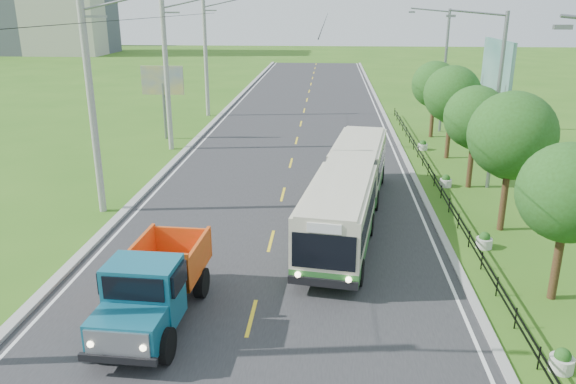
# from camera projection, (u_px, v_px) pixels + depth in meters

# --- Properties ---
(ground) EXTENTS (240.00, 240.00, 0.00)m
(ground) POSITION_uv_depth(u_px,v_px,m) (251.00, 318.00, 17.49)
(ground) COLOR #306317
(ground) RESTS_ON ground
(road) EXTENTS (14.00, 120.00, 0.02)m
(road) POSITION_uv_depth(u_px,v_px,m) (293.00, 155.00, 36.40)
(road) COLOR #28282B
(road) RESTS_ON ground
(curb_left) EXTENTS (0.40, 120.00, 0.15)m
(curb_left) POSITION_uv_depth(u_px,v_px,m) (184.00, 152.00, 36.87)
(curb_left) COLOR #9E9E99
(curb_left) RESTS_ON ground
(curb_right) EXTENTS (0.30, 120.00, 0.10)m
(curb_right) POSITION_uv_depth(u_px,v_px,m) (404.00, 156.00, 35.89)
(curb_right) COLOR #9E9E99
(curb_right) RESTS_ON ground
(edge_line_left) EXTENTS (0.12, 120.00, 0.00)m
(edge_line_left) POSITION_uv_depth(u_px,v_px,m) (192.00, 153.00, 36.85)
(edge_line_left) COLOR silver
(edge_line_left) RESTS_ON road
(edge_line_right) EXTENTS (0.12, 120.00, 0.00)m
(edge_line_right) POSITION_uv_depth(u_px,v_px,m) (396.00, 157.00, 35.93)
(edge_line_right) COLOR silver
(edge_line_right) RESTS_ON road
(centre_dash) EXTENTS (0.12, 2.20, 0.00)m
(centre_dash) POSITION_uv_depth(u_px,v_px,m) (251.00, 318.00, 17.48)
(centre_dash) COLOR yellow
(centre_dash) RESTS_ON road
(railing_right) EXTENTS (0.04, 40.00, 0.60)m
(railing_right) POSITION_uv_depth(u_px,v_px,m) (434.00, 181.00, 30.08)
(railing_right) COLOR black
(railing_right) RESTS_ON ground
(pole_near) EXTENTS (3.51, 0.32, 10.00)m
(pole_near) POSITION_uv_depth(u_px,v_px,m) (92.00, 104.00, 24.95)
(pole_near) COLOR gray
(pole_near) RESTS_ON ground
(pole_mid) EXTENTS (3.51, 0.32, 10.00)m
(pole_mid) POSITION_uv_depth(u_px,v_px,m) (167.00, 73.00, 36.30)
(pole_mid) COLOR gray
(pole_mid) RESTS_ON ground
(pole_far) EXTENTS (3.51, 0.32, 10.00)m
(pole_far) POSITION_uv_depth(u_px,v_px,m) (206.00, 56.00, 47.64)
(pole_far) COLOR gray
(pole_far) RESTS_ON ground
(tree_second) EXTENTS (3.18, 3.26, 5.30)m
(tree_second) POSITION_uv_depth(u_px,v_px,m) (568.00, 197.00, 17.71)
(tree_second) COLOR #382314
(tree_second) RESTS_ON ground
(tree_third) EXTENTS (3.60, 3.62, 6.00)m
(tree_third) POSITION_uv_depth(u_px,v_px,m) (512.00, 139.00, 23.23)
(tree_third) COLOR #382314
(tree_third) RESTS_ON ground
(tree_fourth) EXTENTS (3.24, 3.31, 5.40)m
(tree_fourth) POSITION_uv_depth(u_px,v_px,m) (476.00, 120.00, 29.03)
(tree_fourth) COLOR #382314
(tree_fourth) RESTS_ON ground
(tree_fifth) EXTENTS (3.48, 3.52, 5.80)m
(tree_fifth) POSITION_uv_depth(u_px,v_px,m) (452.00, 97.00, 34.62)
(tree_fifth) COLOR #382314
(tree_fifth) RESTS_ON ground
(tree_back) EXTENTS (3.30, 3.36, 5.50)m
(tree_back) POSITION_uv_depth(u_px,v_px,m) (435.00, 87.00, 40.36)
(tree_back) COLOR #382314
(tree_back) RESTS_ON ground
(streetlight_mid) EXTENTS (3.02, 0.20, 9.07)m
(streetlight_mid) POSITION_uv_depth(u_px,v_px,m) (495.00, 95.00, 28.43)
(streetlight_mid) COLOR slate
(streetlight_mid) RESTS_ON ground
(streetlight_far) EXTENTS (3.02, 0.20, 9.07)m
(streetlight_far) POSITION_uv_depth(u_px,v_px,m) (443.00, 66.00, 41.67)
(streetlight_far) COLOR slate
(streetlight_far) RESTS_ON ground
(planter_front) EXTENTS (0.64, 0.64, 0.67)m
(planter_front) POSITION_uv_depth(u_px,v_px,m) (562.00, 361.00, 14.91)
(planter_front) COLOR silver
(planter_front) RESTS_ON ground
(planter_near) EXTENTS (0.64, 0.64, 0.67)m
(planter_near) POSITION_uv_depth(u_px,v_px,m) (484.00, 241.00, 22.48)
(planter_near) COLOR silver
(planter_near) RESTS_ON ground
(planter_mid) EXTENTS (0.64, 0.64, 0.67)m
(planter_mid) POSITION_uv_depth(u_px,v_px,m) (446.00, 181.00, 30.04)
(planter_mid) COLOR silver
(planter_mid) RESTS_ON ground
(planter_far) EXTENTS (0.64, 0.64, 0.67)m
(planter_far) POSITION_uv_depth(u_px,v_px,m) (423.00, 146.00, 37.60)
(planter_far) COLOR silver
(planter_far) RESTS_ON ground
(billboard_left) EXTENTS (3.00, 0.20, 5.20)m
(billboard_left) POSITION_uv_depth(u_px,v_px,m) (163.00, 85.00, 39.61)
(billboard_left) COLOR slate
(billboard_left) RESTS_ON ground
(billboard_right) EXTENTS (0.24, 6.00, 7.30)m
(billboard_right) POSITION_uv_depth(u_px,v_px,m) (496.00, 73.00, 33.85)
(billboard_right) COLOR slate
(billboard_right) RESTS_ON ground
(bus) EXTENTS (4.39, 14.62, 2.79)m
(bus) POSITION_uv_depth(u_px,v_px,m) (349.00, 186.00, 24.71)
(bus) COLOR #286528
(bus) RESTS_ON ground
(dump_truck) EXTENTS (2.46, 5.77, 2.38)m
(dump_truck) POSITION_uv_depth(u_px,v_px,m) (154.00, 282.00, 16.89)
(dump_truck) COLOR #135C75
(dump_truck) RESTS_ON ground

